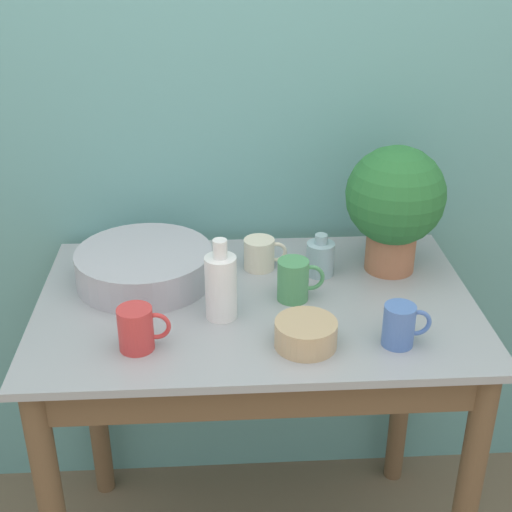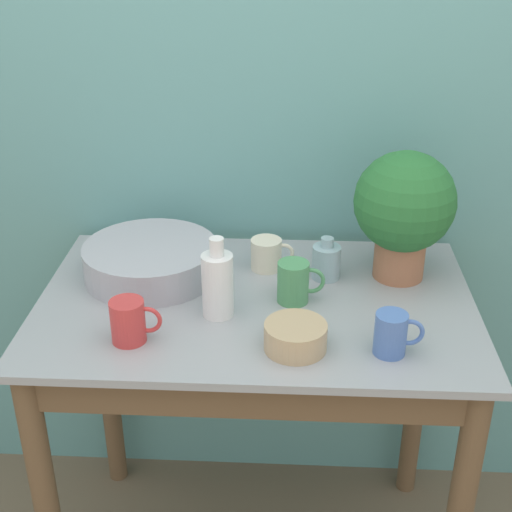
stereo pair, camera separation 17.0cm
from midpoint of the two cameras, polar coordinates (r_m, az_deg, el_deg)
name	(u,v)px [view 1 (the left image)]	position (r m, az deg, el deg)	size (l,w,h in m)	color
wall_back	(247,128)	(2.00, -3.16, 10.15)	(6.00, 0.05, 2.40)	#609E9E
counter_table	(257,371)	(1.85, -2.62, -9.30)	(1.07, 0.69, 0.88)	brown
potted_plant	(395,201)	(1.84, 8.47, 4.33)	(0.26, 0.26, 0.34)	#A36647
bowl_wash_large	(144,266)	(1.86, -11.53, -0.86)	(0.35, 0.35, 0.09)	#A8A8B2
bottle_tall	(221,285)	(1.66, -5.77, -2.43)	(0.07, 0.07, 0.20)	white
bottle_short	(320,258)	(1.85, 2.56, -0.20)	(0.07, 0.07, 0.11)	#93B2BC
mug_green	(294,280)	(1.73, 0.28, -2.01)	(0.12, 0.08, 0.10)	#4C935B
mug_red	(137,329)	(1.59, -12.56, -5.78)	(0.12, 0.08, 0.10)	#C63838
mug_cream	(260,254)	(1.88, -2.25, 0.12)	(0.12, 0.08, 0.08)	beige
mug_blue	(400,325)	(1.58, 8.46, -5.59)	(0.11, 0.07, 0.10)	#4C70B7
bowl_small_tan	(306,334)	(1.57, 0.90, -6.33)	(0.14, 0.14, 0.06)	tan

